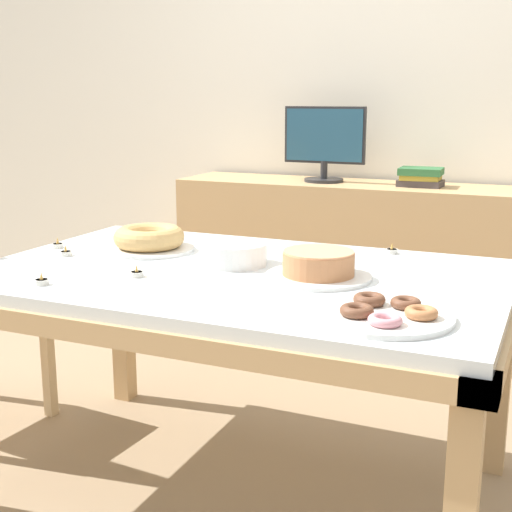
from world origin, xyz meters
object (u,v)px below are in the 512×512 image
(computer_monitor, at_px, (324,144))
(tealight_right_edge, at_px, (66,253))
(cake_chocolate_round, at_px, (318,266))
(tealight_centre, at_px, (392,251))
(tealight_left_edge, at_px, (58,245))
(tealight_near_cakes, at_px, (42,281))
(pastry_platter, at_px, (385,314))
(plate_stack, at_px, (234,254))
(book_stack, at_px, (421,177))
(tealight_near_front, at_px, (137,274))
(cake_golden_bundt, at_px, (149,240))

(computer_monitor, bearing_deg, tealight_right_edge, -103.17)
(cake_chocolate_round, height_order, tealight_centre, cake_chocolate_round)
(tealight_left_edge, height_order, tealight_near_cakes, same)
(pastry_platter, bearing_deg, tealight_centre, 101.89)
(plate_stack, bearing_deg, cake_chocolate_round, -11.68)
(computer_monitor, relative_size, plate_stack, 2.02)
(plate_stack, bearing_deg, tealight_centre, 40.47)
(computer_monitor, xyz_separation_m, book_stack, (0.49, 0.00, -0.14))
(cake_chocolate_round, distance_m, tealight_centre, 0.44)
(cake_chocolate_round, distance_m, tealight_right_edge, 0.87)
(cake_chocolate_round, xyz_separation_m, tealight_centre, (0.12, 0.42, -0.03))
(tealight_near_front, relative_size, tealight_right_edge, 1.00)
(cake_chocolate_round, relative_size, tealight_right_edge, 7.80)
(pastry_platter, distance_m, plate_stack, 0.68)
(cake_chocolate_round, distance_m, pastry_platter, 0.41)
(tealight_right_edge, bearing_deg, plate_stack, 11.27)
(cake_chocolate_round, bearing_deg, tealight_right_edge, -176.66)
(cake_golden_bundt, bearing_deg, book_stack, 65.15)
(plate_stack, relative_size, tealight_centre, 5.25)
(tealight_near_front, distance_m, tealight_right_edge, 0.40)
(pastry_platter, height_order, tealight_left_edge, pastry_platter)
(cake_golden_bundt, distance_m, tealight_left_edge, 0.33)
(tealight_near_front, height_order, tealight_near_cakes, same)
(tealight_left_edge, bearing_deg, pastry_platter, -15.45)
(tealight_left_edge, bearing_deg, book_stack, 57.09)
(pastry_platter, distance_m, tealight_left_edge, 1.30)
(book_stack, xyz_separation_m, cake_golden_bundt, (-0.65, -1.41, -0.10))
(pastry_platter, distance_m, tealight_near_cakes, 0.97)
(tealight_left_edge, distance_m, tealight_centre, 1.16)
(cake_chocolate_round, xyz_separation_m, tealight_near_front, (-0.50, -0.20, -0.03))
(plate_stack, height_order, tealight_near_front, plate_stack)
(pastry_platter, bearing_deg, tealight_right_edge, 167.53)
(tealight_near_front, height_order, tealight_centre, same)
(tealight_left_edge, bearing_deg, computer_monitor, 72.22)
(cake_golden_bundt, bearing_deg, tealight_right_edge, -138.69)
(cake_chocolate_round, distance_m, plate_stack, 0.31)
(computer_monitor, distance_m, cake_chocolate_round, 1.64)
(cake_golden_bundt, height_order, pastry_platter, cake_golden_bundt)
(cake_golden_bundt, xyz_separation_m, tealight_right_edge, (-0.21, -0.19, -0.03))
(book_stack, relative_size, cake_golden_bundt, 0.68)
(computer_monitor, height_order, tealight_centre, computer_monitor)
(tealight_near_cakes, bearing_deg, pastry_platter, 4.62)
(tealight_near_cakes, bearing_deg, tealight_left_edge, 123.98)
(computer_monitor, xyz_separation_m, cake_chocolate_round, (0.50, -1.55, -0.25))
(cake_golden_bundt, distance_m, tealight_centre, 0.83)
(pastry_platter, xyz_separation_m, tealight_centre, (-0.15, 0.73, -0.00))
(tealight_left_edge, relative_size, tealight_near_cakes, 1.00)
(computer_monitor, xyz_separation_m, tealight_near_cakes, (-0.20, -1.93, -0.27))
(tealight_near_front, bearing_deg, cake_golden_bundt, 116.22)
(cake_chocolate_round, height_order, tealight_near_cakes, cake_chocolate_round)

